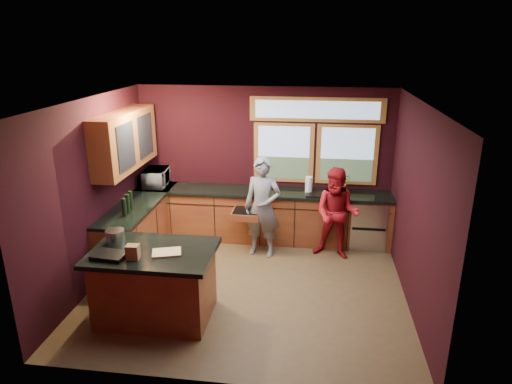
% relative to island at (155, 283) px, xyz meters
% --- Properties ---
extents(floor, '(4.50, 4.50, 0.00)m').
position_rel_island_xyz_m(floor, '(1.07, 0.89, -0.48)').
color(floor, brown).
rests_on(floor, ground).
extents(room_shell, '(4.52, 4.02, 2.71)m').
position_rel_island_xyz_m(room_shell, '(0.48, 1.21, 1.32)').
color(room_shell, black).
rests_on(room_shell, ground).
extents(back_counter, '(4.50, 0.64, 0.93)m').
position_rel_island_xyz_m(back_counter, '(1.27, 2.58, -0.01)').
color(back_counter, maroon).
rests_on(back_counter, floor).
extents(left_counter, '(0.64, 2.30, 0.93)m').
position_rel_island_xyz_m(left_counter, '(-0.88, 1.74, -0.01)').
color(left_counter, maroon).
rests_on(left_counter, floor).
extents(island, '(1.55, 1.05, 0.95)m').
position_rel_island_xyz_m(island, '(0.00, 0.00, 0.00)').
color(island, maroon).
rests_on(island, floor).
extents(person_grey, '(0.66, 0.49, 1.68)m').
position_rel_island_xyz_m(person_grey, '(1.15, 1.98, 0.36)').
color(person_grey, slate).
rests_on(person_grey, floor).
extents(person_red, '(0.86, 0.73, 1.53)m').
position_rel_island_xyz_m(person_red, '(2.36, 2.06, 0.29)').
color(person_red, maroon).
rests_on(person_red, floor).
extents(microwave, '(0.44, 0.60, 0.32)m').
position_rel_island_xyz_m(microwave, '(-0.85, 2.59, 0.61)').
color(microwave, '#999999').
rests_on(microwave, left_counter).
extents(potted_plant, '(0.32, 0.28, 0.35)m').
position_rel_island_xyz_m(potted_plant, '(2.44, 2.64, 0.63)').
color(potted_plant, '#999999').
rests_on(potted_plant, back_counter).
extents(paper_towel, '(0.12, 0.12, 0.28)m').
position_rel_island_xyz_m(paper_towel, '(1.89, 2.59, 0.59)').
color(paper_towel, white).
rests_on(paper_towel, back_counter).
extents(cutting_board, '(0.41, 0.34, 0.02)m').
position_rel_island_xyz_m(cutting_board, '(0.20, -0.05, 0.48)').
color(cutting_board, tan).
rests_on(cutting_board, island).
extents(stock_pot, '(0.24, 0.24, 0.18)m').
position_rel_island_xyz_m(stock_pot, '(-0.55, 0.15, 0.56)').
color(stock_pot, silver).
rests_on(stock_pot, island).
extents(paper_bag, '(0.16, 0.13, 0.18)m').
position_rel_island_xyz_m(paper_bag, '(-0.15, -0.25, 0.56)').
color(paper_bag, brown).
rests_on(paper_bag, island).
extents(black_tray, '(0.43, 0.32, 0.05)m').
position_rel_island_xyz_m(black_tray, '(-0.45, -0.25, 0.49)').
color(black_tray, black).
rests_on(black_tray, island).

